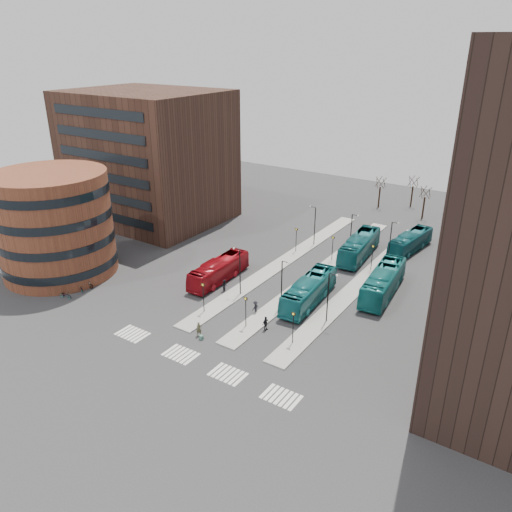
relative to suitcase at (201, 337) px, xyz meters
The scene contains 23 objects.
ground 7.39m from the suitcase, 82.23° to the right, with size 160.00×160.00×0.00m, color #2C2C2E.
island_left 22.88m from the suitcase, 97.54° to the left, with size 2.50×45.00×0.15m, color gray.
island_mid 22.88m from the suitcase, 82.47° to the left, with size 2.50×45.00×0.15m, color gray.
island_right 24.40m from the suitcase, 68.36° to the left, with size 2.50×45.00×0.15m, color gray.
suitcase is the anchor object (origin of this frame).
red_bus 14.36m from the suitcase, 119.73° to the left, with size 2.55×10.88×3.03m, color maroon.
teal_bus_a 14.90m from the suitcase, 67.36° to the left, with size 2.71×11.58×3.23m, color #166A70.
teal_bus_b 30.66m from the suitcase, 80.04° to the left, with size 2.84×12.12×3.38m, color #145D64.
teal_bus_c 24.27m from the suitcase, 59.13° to the left, with size 2.87×12.25×3.41m, color #167071.
teal_bus_d 38.29m from the suitcase, 73.57° to the left, with size 2.48×10.61×2.96m, color #135A62.
traveller 0.98m from the suitcase, 145.44° to the left, with size 0.59×0.39×1.63m, color #48462B.
commuter_a 11.31m from the suitcase, 114.01° to the left, with size 0.80×0.63×1.65m, color black.
commuter_b 7.23m from the suitcase, 49.07° to the left, with size 0.98×0.41×1.67m, color black.
commuter_c 8.12m from the suitcase, 77.80° to the left, with size 1.02×0.59×1.58m, color black.
bicycle_near 20.11m from the suitcase, behind, with size 0.63×1.80×0.95m, color gray.
bicycle_mid 20.04m from the suitcase, behind, with size 0.52×1.84×1.11m, color gray.
bicycle_far 20.00m from the suitcase, behind, with size 0.60×1.72×0.91m, color gray.
crosswalk_stripes 4.32m from the suitcase, 50.38° to the right, with size 22.35×2.40×0.01m.
round_building 27.96m from the suitcase, behind, with size 15.16×15.16×14.00m.
office_block 43.77m from the suitcase, 141.07° to the left, with size 25.00×20.12×22.00m.
sign_poles 16.04m from the suitcase, 80.59° to the left, with size 12.45×22.12×3.65m.
lamp_posts 21.26m from the suitcase, 80.03° to the left, with size 14.04×20.24×6.12m.
bare_trees 55.52m from the suitcase, 86.21° to the left, with size 10.97×8.14×5.90m.
Camera 1 is at (29.12, -27.40, 29.58)m, focal length 35.00 mm.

